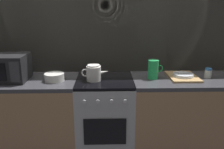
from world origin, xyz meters
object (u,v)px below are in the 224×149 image
at_px(dish_pile, 183,76).
at_px(kettle, 94,73).
at_px(mixing_bowl, 54,77).
at_px(microwave, 4,68).
at_px(spice_jar, 208,73).
at_px(stove_unit, 105,118).
at_px(pitcher, 153,69).

bearing_deg(dish_pile, kettle, -175.62).
relative_size(kettle, dish_pile, 0.71).
bearing_deg(mixing_bowl, microwave, 176.34).
xyz_separation_m(mixing_bowl, spice_jar, (1.63, 0.07, 0.01)).
bearing_deg(dish_pile, spice_jar, -1.53).
xyz_separation_m(microwave, kettle, (0.92, -0.03, -0.05)).
height_order(stove_unit, dish_pile, dish_pile).
bearing_deg(stove_unit, kettle, -159.74).
distance_m(microwave, kettle, 0.92).
height_order(kettle, pitcher, pitcher).
relative_size(stove_unit, microwave, 1.96).
distance_m(pitcher, dish_pile, 0.34).
bearing_deg(mixing_bowl, kettle, 0.29).
height_order(microwave, mixing_bowl, microwave).
bearing_deg(microwave, stove_unit, 0.58).
bearing_deg(stove_unit, microwave, -179.42).
bearing_deg(pitcher, spice_jar, 1.28).
bearing_deg(spice_jar, microwave, -179.06).
xyz_separation_m(microwave, spice_jar, (2.14, 0.04, -0.08)).
bearing_deg(stove_unit, spice_jar, 1.27).
height_order(kettle, dish_pile, kettle).
bearing_deg(dish_pile, microwave, -178.70).
relative_size(kettle, pitcher, 1.42).
bearing_deg(microwave, mixing_bowl, -3.66).
bearing_deg(dish_pile, pitcher, -176.40).
height_order(dish_pile, spice_jar, spice_jar).
height_order(stove_unit, microwave, microwave).
distance_m(kettle, spice_jar, 1.22).
height_order(mixing_bowl, pitcher, pitcher).
xyz_separation_m(microwave, pitcher, (1.54, 0.02, -0.03)).
xyz_separation_m(kettle, dish_pile, (0.95, 0.07, -0.06)).
height_order(stove_unit, kettle, kettle).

